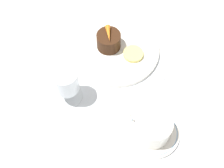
{
  "coord_description": "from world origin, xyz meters",
  "views": [
    {
      "loc": [
        -0.26,
        0.43,
        0.75
      ],
      "look_at": [
        -0.04,
        0.08,
        0.04
      ],
      "focal_mm": 50.0,
      "sensor_mm": 36.0,
      "label": 1
    }
  ],
  "objects": [
    {
      "name": "wine_glass",
      "position": [
        0.05,
        0.16,
        0.07
      ],
      "size": [
        0.07,
        0.07,
        0.12
      ],
      "color": "silver",
      "rests_on": "ground_plane"
    },
    {
      "name": "pineapple_slice",
      "position": [
        -0.03,
        -0.05,
        0.02
      ],
      "size": [
        0.06,
        0.06,
        0.01
      ],
      "color": "#EFE075",
      "rests_on": "dinner_plate"
    },
    {
      "name": "spoon",
      "position": [
        -0.15,
        0.12,
        0.01
      ],
      "size": [
        0.07,
        0.09,
        0.0
      ],
      "color": "silver",
      "rests_on": "saucer"
    },
    {
      "name": "carrot_garnish",
      "position": [
        0.04,
        -0.03,
        0.07
      ],
      "size": [
        0.04,
        0.05,
        0.02
      ],
      "color": "orange",
      "rests_on": "dessert_cake"
    },
    {
      "name": "saucer",
      "position": [
        -0.2,
        0.13,
        0.01
      ],
      "size": [
        0.14,
        0.14,
        0.01
      ],
      "color": "white",
      "rests_on": "ground_plane"
    },
    {
      "name": "fork",
      "position": [
        -0.14,
        -0.03,
        0.0
      ],
      "size": [
        0.03,
        0.19,
        0.01
      ],
      "color": "silver",
      "rests_on": "ground_plane"
    },
    {
      "name": "coffee_cup",
      "position": [
        -0.19,
        0.13,
        0.05
      ],
      "size": [
        0.12,
        0.09,
        0.07
      ],
      "color": "white",
      "rests_on": "saucer"
    },
    {
      "name": "dinner_plate",
      "position": [
        0.02,
        -0.04,
        0.01
      ],
      "size": [
        0.25,
        0.25,
        0.01
      ],
      "color": "white",
      "rests_on": "ground_plane"
    },
    {
      "name": "dessert_cake",
      "position": [
        0.04,
        -0.03,
        0.04
      ],
      "size": [
        0.07,
        0.07,
        0.05
      ],
      "color": "#381E0F",
      "rests_on": "dinner_plate"
    },
    {
      "name": "ground_plane",
      "position": [
        0.0,
        0.0,
        0.0
      ],
      "size": [
        3.0,
        3.0,
        0.0
      ],
      "primitive_type": "plane",
      "color": "white"
    }
  ]
}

